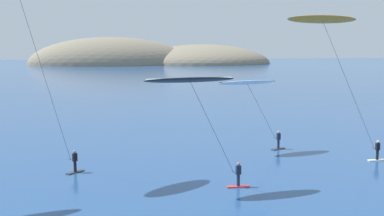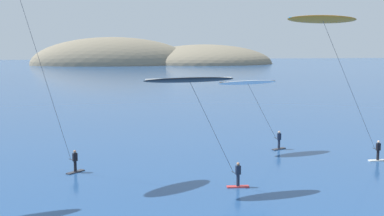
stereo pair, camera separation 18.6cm
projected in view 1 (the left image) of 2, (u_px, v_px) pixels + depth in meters
The scene contains 4 objects.
headland_island at pixel (148, 64), 229.67m from camera, with size 115.98×50.98×25.74m.
kitesurfer_white at pixel (250, 87), 42.11m from camera, with size 6.98×2.77×6.55m.
kitesurfer_orange at pixel (327, 30), 36.68m from camera, with size 9.50×2.24×11.80m.
kitesurfer_black at pixel (194, 87), 30.48m from camera, with size 7.22×2.33×7.60m.
Camera 1 is at (-1.96, -11.15, 9.57)m, focal length 45.00 mm.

